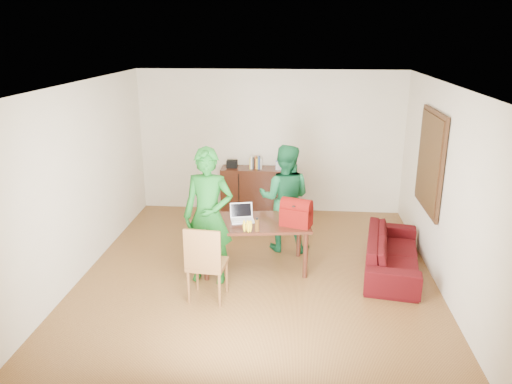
# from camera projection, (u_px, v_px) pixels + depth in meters

# --- Properties ---
(room) EXTENTS (5.20, 5.70, 2.90)m
(room) POSITION_uv_depth(u_px,v_px,m) (260.00, 184.00, 6.98)
(room) COLOR #4C2A13
(room) RESTS_ON ground
(table) EXTENTS (1.66, 1.08, 0.73)m
(table) POSITION_uv_depth(u_px,v_px,m) (255.00, 227.00, 7.24)
(table) COLOR black
(table) RESTS_ON ground
(chair) EXTENTS (0.51, 0.49, 1.04)m
(chair) POSITION_uv_depth(u_px,v_px,m) (207.00, 277.00, 6.48)
(chair) COLOR brown
(chair) RESTS_ON ground
(person_near) EXTENTS (0.73, 0.51, 1.90)m
(person_near) POSITION_uv_depth(u_px,v_px,m) (208.00, 216.00, 6.78)
(person_near) COLOR #135818
(person_near) RESTS_ON ground
(person_far) EXTENTS (0.89, 0.73, 1.71)m
(person_far) POSITION_uv_depth(u_px,v_px,m) (285.00, 198.00, 7.83)
(person_far) COLOR #145B31
(person_far) RESTS_ON ground
(laptop) EXTENTS (0.37, 0.30, 0.23)m
(laptop) POSITION_uv_depth(u_px,v_px,m) (243.00, 218.00, 7.21)
(laptop) COLOR white
(laptop) RESTS_ON table
(bananas) EXTENTS (0.18, 0.12, 0.06)m
(bananas) POSITION_uv_depth(u_px,v_px,m) (247.00, 230.00, 6.83)
(bananas) COLOR yellow
(bananas) RESTS_ON table
(bottle) EXTENTS (0.08, 0.08, 0.19)m
(bottle) POSITION_uv_depth(u_px,v_px,m) (257.00, 224.00, 6.84)
(bottle) COLOR #533312
(bottle) RESTS_ON table
(red_bag) EXTENTS (0.48, 0.37, 0.31)m
(red_bag) POSITION_uv_depth(u_px,v_px,m) (296.00, 215.00, 7.02)
(red_bag) COLOR #6F0C07
(red_bag) RESTS_ON table
(sofa) EXTENTS (1.03, 1.97, 0.55)m
(sofa) POSITION_uv_depth(u_px,v_px,m) (393.00, 253.00, 7.27)
(sofa) COLOR #390713
(sofa) RESTS_ON ground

